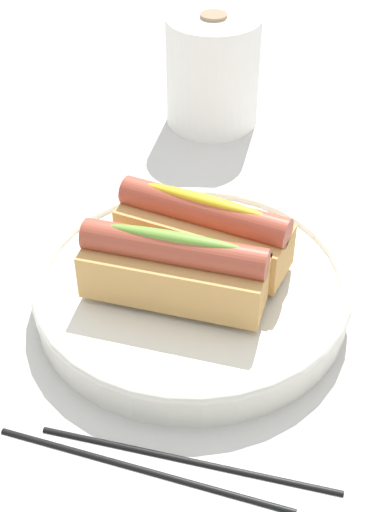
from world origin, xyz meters
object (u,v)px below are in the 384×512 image
object	(u,v)px
serving_bowl	(192,288)
hotdog_back	(203,230)
chopstick_far	(143,468)
chopstick_near	(188,459)
paper_towel_roll	(213,71)
hotdog_front	(180,269)

from	to	relation	value
serving_bowl	hotdog_back	xyz separation A→B (m)	(0.01, 0.03, 0.04)
chopstick_far	chopstick_near	bearing A→B (deg)	31.37
serving_bowl	paper_towel_roll	xyz separation A→B (m)	(-0.02, 0.33, 0.05)
hotdog_front	chopstick_near	bearing A→B (deg)	-79.09
serving_bowl	hotdog_back	distance (m)	0.05
serving_bowl	hotdog_front	distance (m)	0.05
chopstick_near	serving_bowl	bearing A→B (deg)	103.13
hotdog_back	chopstick_far	size ratio (longest dim) A/B	0.72
chopstick_far	hotdog_front	bearing A→B (deg)	98.06
hotdog_back	paper_towel_roll	world-z (taller)	paper_towel_roll
hotdog_back	serving_bowl	bearing A→B (deg)	-102.83
hotdog_front	hotdog_back	bearing A→B (deg)	77.17
hotdog_front	chopstick_far	bearing A→B (deg)	-91.51
hotdog_front	hotdog_back	xyz separation A→B (m)	(0.01, 0.05, 0.00)
hotdog_back	chopstick_far	world-z (taller)	hotdog_back
hotdog_back	paper_towel_roll	xyz separation A→B (m)	(-0.03, 0.31, 0.00)
hotdog_front	paper_towel_roll	world-z (taller)	paper_towel_roll
hotdog_front	hotdog_back	size ratio (longest dim) A/B	0.98
paper_towel_roll	chopstick_near	xyz separation A→B (m)	(0.04, -0.49, -0.06)
serving_bowl	hotdog_front	world-z (taller)	hotdog_front
chopstick_near	hotdog_front	bearing A→B (deg)	107.01
paper_towel_roll	serving_bowl	bearing A→B (deg)	-86.13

